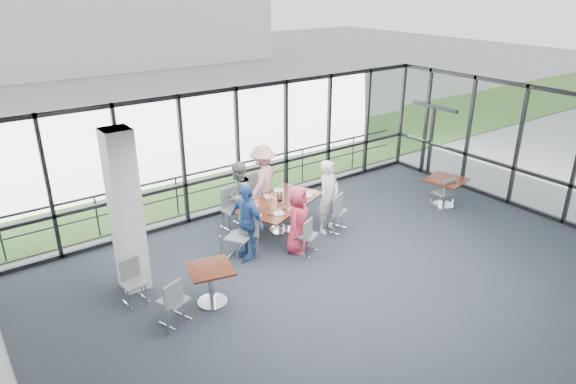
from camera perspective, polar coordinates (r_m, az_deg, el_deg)
floor at (r=10.17m, az=9.61°, el=-11.23°), size 12.00×10.00×0.02m
ceiling at (r=8.81m, az=10.97°, el=6.40°), size 12.00×10.00×0.04m
wall_left at (r=7.01m, az=-28.16°, el=-15.32°), size 0.10×10.00×3.20m
curtain_wall_back at (r=13.05m, az=-5.60°, el=4.68°), size 12.00×0.10×3.20m
curtain_wall_right at (r=14.09m, az=27.62°, el=3.51°), size 0.10×10.00×3.20m
exit_door at (r=16.14m, az=15.60°, el=5.42°), size 0.12×1.60×2.10m
structural_column at (r=9.98m, az=-17.57°, el=-2.14°), size 0.50×0.50×3.20m
apron at (r=17.85m, az=-13.66°, el=3.63°), size 80.00×70.00×0.02m
grass_strip at (r=16.10m, az=-10.86°, el=1.90°), size 80.00×5.00×0.01m
hangar_main at (r=39.20m, az=-21.79°, el=17.34°), size 24.00×10.00×6.00m
guard_rail at (r=13.92m, az=-6.70°, el=0.98°), size 12.00×0.06×0.06m
main_table at (r=12.10m, az=-0.83°, el=-1.56°), size 2.43×1.90×0.75m
side_table_left at (r=9.58m, az=-8.60°, el=-8.99°), size 0.94×0.94×0.75m
side_table_right at (r=14.08m, az=17.13°, el=0.98°), size 1.11×1.11×0.75m
diner_near_left at (r=11.15m, az=1.07°, el=-3.09°), size 0.89×0.83×1.53m
diner_near_right at (r=12.02m, az=4.50°, el=-0.53°), size 0.75×0.63×1.78m
diner_far_left at (r=12.17m, az=-5.51°, el=-0.46°), size 0.97×0.90×1.70m
diner_far_right at (r=12.92m, az=-2.84°, el=1.31°), size 1.31×1.14×1.81m
diner_end at (r=10.95m, az=-4.60°, el=-3.24°), size 0.69×1.06×1.68m
chair_main_nl at (r=11.21m, az=2.03°, el=-4.85°), size 0.57×0.57×0.87m
chair_main_nr at (r=12.24m, az=5.22°, el=-2.17°), size 0.62×0.62×0.97m
chair_main_fl at (r=12.38m, az=-6.22°, el=-1.97°), size 0.52×0.52×0.94m
chair_main_fr at (r=13.17m, az=-3.77°, el=-0.31°), size 0.53×0.53×0.95m
chair_main_end at (r=11.05m, az=-5.48°, el=-5.01°), size 0.66×0.66×0.99m
chair_spare_la at (r=9.30m, az=-12.59°, el=-11.67°), size 0.56×0.56×0.89m
chair_spare_lb at (r=10.02m, az=-16.77°, el=-9.70°), size 0.43×0.43×0.81m
chair_spare_r at (r=14.04m, az=16.81°, el=-0.10°), size 0.46×0.46×0.81m
plate_nl at (r=11.46m, az=-1.03°, el=-2.37°), size 0.25×0.25×0.01m
plate_nr at (r=12.39m, az=2.16°, el=-0.40°), size 0.24×0.24×0.01m
plate_fl at (r=11.84m, az=-4.05°, el=-1.57°), size 0.27×0.27×0.01m
plate_fr at (r=12.70m, az=-1.05°, el=0.21°), size 0.26×0.26×0.01m
plate_end at (r=11.39m, az=-3.56°, el=-2.58°), size 0.25×0.25×0.01m
tumbler_a at (r=11.63m, az=-0.46°, el=-1.64°), size 0.07×0.07×0.14m
tumbler_b at (r=12.16m, az=0.51°, el=-0.53°), size 0.07×0.07×0.13m
tumbler_c at (r=12.21m, az=-1.89°, el=-0.41°), size 0.07×0.07×0.14m
tumbler_d at (r=11.34m, az=-2.09°, el=-2.28°), size 0.07×0.07×0.15m
menu_a at (r=11.73m, az=0.74°, el=-1.78°), size 0.36×0.30×0.00m
menu_b at (r=12.60m, az=2.58°, el=-0.01°), size 0.37×0.30×0.00m
menu_c at (r=12.35m, az=-2.18°, el=-0.49°), size 0.29×0.34×0.00m
condiment_caddy at (r=12.09m, az=-0.92°, el=-0.92°), size 0.10×0.07×0.04m
ketchup_bottle at (r=12.07m, az=-1.09°, el=-0.61°), size 0.06×0.06×0.18m
green_bottle at (r=12.14m, az=-0.77°, el=-0.40°), size 0.05×0.05×0.20m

